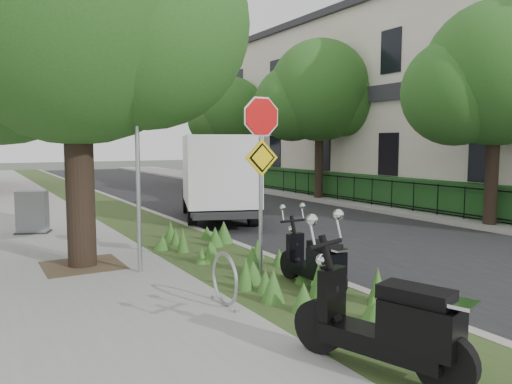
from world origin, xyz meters
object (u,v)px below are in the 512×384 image
Objects in this scene: scooter_near at (397,333)px; utility_cabinet at (32,213)px; sign_assembly at (261,149)px; scooter_far at (318,266)px; box_truck at (218,174)px.

utility_cabinet reaches higher than scooter_near.
sign_assembly is 4.46m from scooter_near.
scooter_far is (1.14, 2.78, -0.08)m from scooter_near.
utility_cabinet is (-2.18, 10.44, 0.06)m from scooter_near.
box_truck is (3.16, 10.62, 0.89)m from scooter_near.
box_truck is at bearing 75.56° from scooter_far.
sign_assembly is 1.67× the size of scooter_near.
utility_cabinet is (-3.32, 7.66, 0.14)m from scooter_far.
scooter_far is (0.31, -1.24, -1.83)m from sign_assembly.
scooter_near is 3.01m from scooter_far.
scooter_near is at bearing -112.37° from scooter_far.
sign_assembly is 2.23m from scooter_far.
scooter_near is 0.36× the size of box_truck.
utility_cabinet reaches higher than scooter_far.
scooter_near is (-0.83, -4.02, -1.75)m from sign_assembly.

